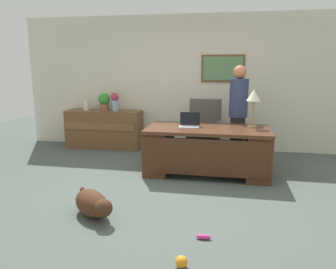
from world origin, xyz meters
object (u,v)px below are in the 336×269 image
(person_standing, at_px, (238,113))
(laptop, at_px, (190,123))
(dog_toy_ball, at_px, (181,262))
(desk_lamp, at_px, (254,98))
(armchair, at_px, (204,132))
(desk, at_px, (207,149))
(vase_with_flowers, at_px, (115,101))
(vase_empty, at_px, (86,105))
(dog_lying, at_px, (93,204))
(potted_plant, at_px, (104,101))
(credenza, at_px, (104,129))
(dog_toy_bone, at_px, (204,237))

(person_standing, height_order, laptop, person_standing)
(dog_toy_ball, bearing_deg, desk_lamp, 75.26)
(armchair, bearing_deg, person_standing, -20.71)
(desk, bearing_deg, vase_with_flowers, 146.15)
(vase_with_flowers, bearing_deg, dog_toy_ball, -63.27)
(vase_empty, bearing_deg, desk, -26.93)
(vase_empty, bearing_deg, vase_with_flowers, 0.00)
(dog_lying, xyz_separation_m, potted_plant, (-1.05, 3.11, 0.83))
(person_standing, bearing_deg, dog_lying, -122.91)
(person_standing, relative_size, vase_with_flowers, 4.62)
(vase_with_flowers, bearing_deg, armchair, -10.12)
(person_standing, distance_m, dog_lying, 3.12)
(vase_empty, bearing_deg, desk_lamp, -18.72)
(vase_empty, bearing_deg, armchair, -7.59)
(armchair, xyz_separation_m, potted_plant, (-2.10, 0.33, 0.50))
(credenza, height_order, laptop, laptop)
(armchair, relative_size, dog_lying, 1.71)
(potted_plant, bearing_deg, laptop, -33.15)
(desk, xyz_separation_m, potted_plant, (-2.22, 1.33, 0.58))
(vase_with_flowers, relative_size, vase_empty, 1.67)
(laptop, bearing_deg, dog_toy_ball, -84.39)
(laptop, distance_m, dog_toy_bone, 2.29)
(vase_empty, height_order, dog_toy_bone, vase_empty)
(laptop, distance_m, desk_lamp, 1.07)
(dog_lying, relative_size, vase_with_flowers, 1.71)
(dog_lying, xyz_separation_m, dog_toy_bone, (1.28, -0.27, -0.13))
(armchair, xyz_separation_m, vase_with_flowers, (-1.87, 0.33, 0.51))
(potted_plant, bearing_deg, person_standing, -11.71)
(credenza, bearing_deg, dog_toy_bone, -55.09)
(armchair, distance_m, dog_toy_bone, 3.09)
(dog_lying, distance_m, desk_lamp, 2.92)
(credenza, height_order, vase_with_flowers, vase_with_flowers)
(dog_lying, xyz_separation_m, laptop, (0.88, 1.85, 0.64))
(person_standing, height_order, dog_toy_bone, person_standing)
(potted_plant, bearing_deg, desk_lamp, -21.10)
(potted_plant, bearing_deg, dog_toy_ball, -60.58)
(armchair, height_order, laptop, armchair)
(person_standing, bearing_deg, vase_with_flowers, 167.21)
(desk, relative_size, desk_lamp, 3.22)
(vase_with_flowers, relative_size, dog_toy_bone, 2.42)
(dog_lying, distance_m, laptop, 2.14)
(person_standing, xyz_separation_m, vase_with_flowers, (-2.47, 0.56, 0.11))
(credenza, distance_m, potted_plant, 0.59)
(desk_lamp, xyz_separation_m, potted_plant, (-2.91, 1.12, -0.23))
(person_standing, xyz_separation_m, potted_plant, (-2.70, 0.56, 0.10))
(dog_lying, bearing_deg, armchair, 69.27)
(armchair, height_order, dog_toy_bone, armchair)
(vase_with_flowers, relative_size, dog_toy_ball, 3.46)
(dog_lying, bearing_deg, person_standing, 57.09)
(potted_plant, height_order, dog_toy_bone, potted_plant)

